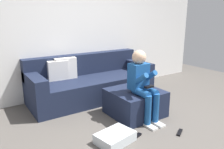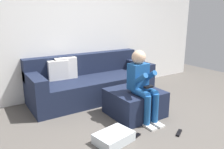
{
  "view_description": "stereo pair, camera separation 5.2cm",
  "coord_description": "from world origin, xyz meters",
  "px_view_note": "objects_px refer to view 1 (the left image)",
  "views": [
    {
      "loc": [
        -2.01,
        -1.91,
        1.56
      ],
      "look_at": [
        0.04,
        1.18,
        0.58
      ],
      "focal_mm": 35.49,
      "sensor_mm": 36.0,
      "label": 1
    },
    {
      "loc": [
        -1.97,
        -1.94,
        1.56
      ],
      "look_at": [
        0.04,
        1.18,
        0.58
      ],
      "focal_mm": 35.49,
      "sensor_mm": 36.0,
      "label": 2
    }
  ],
  "objects_px": {
    "couch_sectional": "(91,82)",
    "ottoman": "(135,102)",
    "remote_near_ottoman": "(180,132)",
    "storage_bin": "(115,137)",
    "remote_by_storage_bin": "(137,136)",
    "person_seated": "(142,81)"
  },
  "relations": [
    {
      "from": "couch_sectional",
      "to": "ottoman",
      "type": "bearing_deg",
      "value": -77.52
    },
    {
      "from": "couch_sectional",
      "to": "remote_near_ottoman",
      "type": "xyz_separation_m",
      "value": [
        0.37,
        -1.89,
        -0.3
      ]
    },
    {
      "from": "couch_sectional",
      "to": "storage_bin",
      "type": "bearing_deg",
      "value": -107.6
    },
    {
      "from": "remote_by_storage_bin",
      "to": "person_seated",
      "type": "bearing_deg",
      "value": 26.99
    },
    {
      "from": "remote_near_ottoman",
      "to": "remote_by_storage_bin",
      "type": "distance_m",
      "value": 0.6
    },
    {
      "from": "person_seated",
      "to": "remote_near_ottoman",
      "type": "distance_m",
      "value": 0.89
    },
    {
      "from": "person_seated",
      "to": "storage_bin",
      "type": "relative_size",
      "value": 2.3
    },
    {
      "from": "person_seated",
      "to": "remote_near_ottoman",
      "type": "xyz_separation_m",
      "value": [
        0.15,
        -0.64,
        -0.61
      ]
    },
    {
      "from": "storage_bin",
      "to": "couch_sectional",
      "type": "bearing_deg",
      "value": 72.4
    },
    {
      "from": "storage_bin",
      "to": "remote_near_ottoman",
      "type": "distance_m",
      "value": 0.92
    },
    {
      "from": "storage_bin",
      "to": "remote_by_storage_bin",
      "type": "xyz_separation_m",
      "value": [
        0.32,
        -0.05,
        -0.05
      ]
    },
    {
      "from": "person_seated",
      "to": "remote_near_ottoman",
      "type": "relative_size",
      "value": 5.83
    },
    {
      "from": "remote_near_ottoman",
      "to": "remote_by_storage_bin",
      "type": "relative_size",
      "value": 1.22
    },
    {
      "from": "person_seated",
      "to": "remote_by_storage_bin",
      "type": "bearing_deg",
      "value": -136.11
    },
    {
      "from": "ottoman",
      "to": "remote_near_ottoman",
      "type": "bearing_deg",
      "value": -81.09
    },
    {
      "from": "ottoman",
      "to": "person_seated",
      "type": "distance_m",
      "value": 0.45
    },
    {
      "from": "remote_near_ottoman",
      "to": "remote_by_storage_bin",
      "type": "xyz_separation_m",
      "value": [
        -0.55,
        0.26,
        0.0
      ]
    },
    {
      "from": "storage_bin",
      "to": "remote_by_storage_bin",
      "type": "bearing_deg",
      "value": -9.6
    },
    {
      "from": "ottoman",
      "to": "remote_by_storage_bin",
      "type": "distance_m",
      "value": 0.73
    },
    {
      "from": "couch_sectional",
      "to": "person_seated",
      "type": "xyz_separation_m",
      "value": [
        0.21,
        -1.26,
        0.3
      ]
    },
    {
      "from": "remote_near_ottoman",
      "to": "remote_by_storage_bin",
      "type": "bearing_deg",
      "value": 126.19
    },
    {
      "from": "couch_sectional",
      "to": "remote_by_storage_bin",
      "type": "xyz_separation_m",
      "value": [
        -0.18,
        -1.64,
        -0.3
      ]
    }
  ]
}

